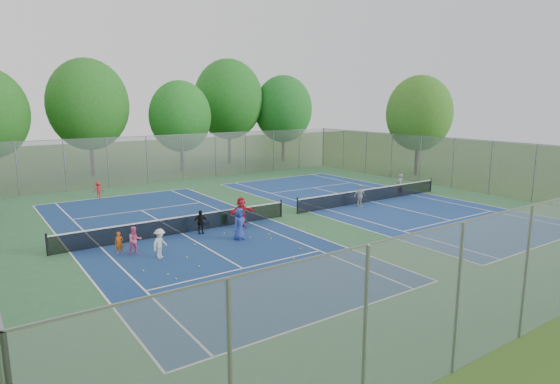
{
  "coord_description": "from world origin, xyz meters",
  "views": [
    {
      "loc": [
        -16.22,
        -22.43,
        6.84
      ],
      "look_at": [
        0.0,
        1.0,
        1.3
      ],
      "focal_mm": 30.0,
      "sensor_mm": 36.0,
      "label": 1
    }
  ],
  "objects_px": {
    "net_right": "(371,195)",
    "ball_crate": "(205,224)",
    "net_left": "(181,225)",
    "ball_hopper": "(224,219)",
    "instructor": "(400,185)"
  },
  "relations": [
    {
      "from": "instructor",
      "to": "net_right",
      "type": "bearing_deg",
      "value": -6.41
    },
    {
      "from": "net_right",
      "to": "ball_crate",
      "type": "height_order",
      "value": "net_right"
    },
    {
      "from": "net_right",
      "to": "ball_crate",
      "type": "distance_m",
      "value": 12.29
    },
    {
      "from": "net_right",
      "to": "ball_crate",
      "type": "relative_size",
      "value": 42.04
    },
    {
      "from": "ball_crate",
      "to": "net_left",
      "type": "bearing_deg",
      "value": -157.48
    },
    {
      "from": "net_left",
      "to": "instructor",
      "type": "height_order",
      "value": "instructor"
    },
    {
      "from": "net_left",
      "to": "net_right",
      "type": "xyz_separation_m",
      "value": [
        14.0,
        0.0,
        0.0
      ]
    },
    {
      "from": "net_right",
      "to": "net_left",
      "type": "bearing_deg",
      "value": 180.0
    },
    {
      "from": "ball_crate",
      "to": "ball_hopper",
      "type": "height_order",
      "value": "ball_hopper"
    },
    {
      "from": "ball_hopper",
      "to": "instructor",
      "type": "xyz_separation_m",
      "value": [
        14.38,
        -0.24,
        0.54
      ]
    },
    {
      "from": "net_left",
      "to": "net_right",
      "type": "relative_size",
      "value": 1.0
    },
    {
      "from": "net_left",
      "to": "ball_hopper",
      "type": "bearing_deg",
      "value": 10.66
    },
    {
      "from": "net_left",
      "to": "net_right",
      "type": "distance_m",
      "value": 14.0
    },
    {
      "from": "net_left",
      "to": "ball_crate",
      "type": "height_order",
      "value": "net_left"
    },
    {
      "from": "net_right",
      "to": "instructor",
      "type": "bearing_deg",
      "value": 5.11
    }
  ]
}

